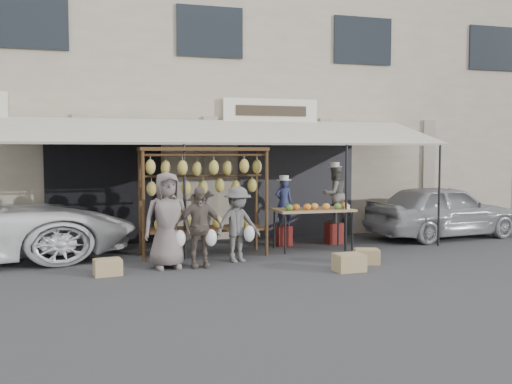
% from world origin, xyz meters
% --- Properties ---
extents(ground_plane, '(90.00, 90.00, 0.00)m').
position_xyz_m(ground_plane, '(0.00, 0.00, 0.00)').
color(ground_plane, '#2D2D30').
extents(shophouse, '(24.00, 6.15, 7.30)m').
position_xyz_m(shophouse, '(-0.00, 6.50, 3.65)').
color(shophouse, '#B5A58E').
rests_on(shophouse, ground_plane).
extents(awning, '(10.00, 2.35, 2.92)m').
position_xyz_m(awning, '(0.01, 2.28, 2.57)').
color(awning, beige).
rests_on(awning, ground_plane).
extents(banana_rack, '(2.60, 0.90, 2.24)m').
position_xyz_m(banana_rack, '(-0.56, 1.43, 1.57)').
color(banana_rack, black).
rests_on(banana_rack, ground_plane).
extents(produce_table, '(1.70, 0.90, 1.04)m').
position_xyz_m(produce_table, '(1.88, 1.46, 0.87)').
color(produce_table, '#A2885C').
rests_on(produce_table, ground_plane).
extents(vendor_left, '(0.42, 0.31, 1.08)m').
position_xyz_m(vendor_left, '(1.44, 2.19, 1.00)').
color(vendor_left, navy).
rests_on(vendor_left, stool_left).
extents(vendor_right, '(0.75, 0.65, 1.34)m').
position_xyz_m(vendor_right, '(2.67, 2.15, 1.16)').
color(vendor_right, slate).
rests_on(vendor_right, stool_right).
extents(customer_left, '(0.92, 0.65, 1.78)m').
position_xyz_m(customer_left, '(-1.45, 0.34, 0.89)').
color(customer_left, '#6C615E').
rests_on(customer_left, ground_plane).
extents(customer_mid, '(0.89, 0.39, 1.50)m').
position_xyz_m(customer_mid, '(-0.87, 0.27, 0.75)').
color(customer_mid, brown).
rests_on(customer_mid, ground_plane).
extents(customer_right, '(1.05, 0.75, 1.47)m').
position_xyz_m(customer_right, '(-0.05, 0.59, 0.73)').
color(customer_right, '#575554').
rests_on(customer_right, ground_plane).
extents(stool_left, '(0.41, 0.41, 0.46)m').
position_xyz_m(stool_left, '(1.44, 2.19, 0.23)').
color(stool_left, maroon).
rests_on(stool_left, ground_plane).
extents(stool_right, '(0.39, 0.39, 0.49)m').
position_xyz_m(stool_right, '(2.67, 2.15, 0.25)').
color(stool_right, maroon).
rests_on(stool_right, ground_plane).
extents(crate_near_a, '(0.53, 0.42, 0.31)m').
position_xyz_m(crate_near_a, '(1.66, -0.82, 0.16)').
color(crate_near_a, tan).
rests_on(crate_near_a, ground_plane).
extents(crate_near_b, '(0.55, 0.48, 0.28)m').
position_xyz_m(crate_near_b, '(2.28, -0.28, 0.14)').
color(crate_near_b, tan).
rests_on(crate_near_b, ground_plane).
extents(crate_far, '(0.51, 0.41, 0.28)m').
position_xyz_m(crate_far, '(-2.52, 0.02, 0.14)').
color(crate_far, tan).
rests_on(crate_far, ground_plane).
extents(sedan, '(4.14, 2.11, 1.35)m').
position_xyz_m(sedan, '(5.64, 2.23, 0.68)').
color(sedan, '#999A9E').
rests_on(sedan, ground_plane).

